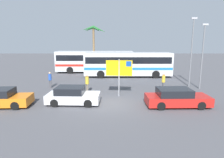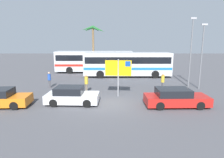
{
  "view_description": "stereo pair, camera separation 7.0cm",
  "coord_description": "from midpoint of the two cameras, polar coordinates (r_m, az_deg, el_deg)",
  "views": [
    {
      "loc": [
        0.16,
        -13.88,
        4.68
      ],
      "look_at": [
        0.23,
        3.15,
        1.3
      ],
      "focal_mm": 30.77,
      "sensor_mm": 36.0,
      "label": 1
    },
    {
      "loc": [
        0.23,
        -13.88,
        4.68
      ],
      "look_at": [
        0.23,
        3.15,
        1.3
      ],
      "focal_mm": 30.77,
      "sensor_mm": 36.0,
      "label": 2
    }
  ],
  "objects": [
    {
      "name": "pedestrian_near_sign",
      "position": [
        18.86,
        14.72,
        -0.38
      ],
      "size": [
        0.32,
        0.32,
        1.71
      ],
      "rotation": [
        0.0,
        0.0,
        3.11
      ],
      "color": "#4C4C51",
      "rests_on": "ground"
    },
    {
      "name": "lamp_post_right_side",
      "position": [
        20.6,
        24.98,
        6.8
      ],
      "size": [
        0.56,
        0.2,
        6.29
      ],
      "color": "slate",
      "rests_on": "ground"
    },
    {
      "name": "pedestrian_by_bus",
      "position": [
        17.59,
        -7.75,
        -0.88
      ],
      "size": [
        0.32,
        0.32,
        1.73
      ],
      "rotation": [
        0.0,
        0.0,
        3.69
      ],
      "color": "#706656",
      "rests_on": "ground"
    },
    {
      "name": "pedestrian_crossing_lot",
      "position": [
        20.45,
        -18.26,
        0.13
      ],
      "size": [
        0.32,
        0.32,
        1.61
      ],
      "rotation": [
        0.0,
        0.0,
        4.03
      ],
      "color": "#4C4C51",
      "rests_on": "ground"
    },
    {
      "name": "bus_rear_coach",
      "position": [
        29.14,
        -5.46,
        5.47
      ],
      "size": [
        11.34,
        2.69,
        3.17
      ],
      "color": "silver",
      "rests_on": "ground"
    },
    {
      "name": "car_white",
      "position": [
        14.81,
        -11.96,
        -4.88
      ],
      "size": [
        3.96,
        1.87,
        1.32
      ],
      "rotation": [
        0.0,
        0.0,
        -0.04
      ],
      "color": "silver",
      "rests_on": "ground"
    },
    {
      "name": "bus_front_coach",
      "position": [
        25.6,
        4.37,
        4.7
      ],
      "size": [
        11.34,
        2.69,
        3.17
      ],
      "color": "silver",
      "rests_on": "ground"
    },
    {
      "name": "ferry_sign",
      "position": [
        16.1,
        1.94,
        2.81
      ],
      "size": [
        2.2,
        0.24,
        3.2
      ],
      "rotation": [
        0.0,
        0.0,
        -0.08
      ],
      "color": "gray",
      "rests_on": "ground"
    },
    {
      "name": "ground",
      "position": [
        14.64,
        -0.98,
        -7.41
      ],
      "size": [
        120.0,
        120.0,
        0.0
      ],
      "primitive_type": "plane",
      "color": "#4C4C51"
    },
    {
      "name": "palm_tree_seaside",
      "position": [
        30.34,
        -5.73,
        13.0
      ],
      "size": [
        3.61,
        3.65,
        6.99
      ],
      "color": "brown",
      "rests_on": "ground"
    },
    {
      "name": "lamp_post_left_side",
      "position": [
        21.18,
        22.27,
        8.03
      ],
      "size": [
        0.56,
        0.2,
        6.95
      ],
      "color": "slate",
      "rests_on": "ground"
    },
    {
      "name": "car_red",
      "position": [
        14.71,
        18.23,
        -5.31
      ],
      "size": [
        4.54,
        1.88,
        1.32
      ],
      "rotation": [
        0.0,
        0.0,
        0.02
      ],
      "color": "red",
      "rests_on": "ground"
    }
  ]
}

